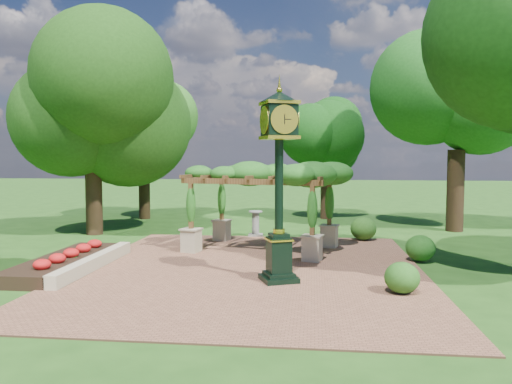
# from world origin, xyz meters

# --- Properties ---
(ground) EXTENTS (120.00, 120.00, 0.00)m
(ground) POSITION_xyz_m (0.00, 0.00, 0.00)
(ground) COLOR #1E4714
(ground) RESTS_ON ground
(brick_plaza) EXTENTS (10.00, 12.00, 0.04)m
(brick_plaza) POSITION_xyz_m (0.00, 1.00, 0.02)
(brick_plaza) COLOR brown
(brick_plaza) RESTS_ON ground
(border_wall) EXTENTS (0.35, 5.00, 0.40)m
(border_wall) POSITION_xyz_m (-4.60, 0.50, 0.20)
(border_wall) COLOR #C6B793
(border_wall) RESTS_ON ground
(flower_bed) EXTENTS (1.50, 5.00, 0.36)m
(flower_bed) POSITION_xyz_m (-5.50, 0.50, 0.18)
(flower_bed) COLOR red
(flower_bed) RESTS_ON ground
(pedestal_clock) EXTENTS (1.31, 1.31, 5.09)m
(pedestal_clock) POSITION_xyz_m (0.94, -0.39, 3.04)
(pedestal_clock) COLOR black
(pedestal_clock) RESTS_ON brick_plaza
(pergola) EXTENTS (5.58, 4.21, 3.14)m
(pergola) POSITION_xyz_m (0.03, 4.09, 2.58)
(pergola) COLOR tan
(pergola) RESTS_ON brick_plaza
(sundial) EXTENTS (0.63, 0.63, 1.08)m
(sundial) POSITION_xyz_m (-0.55, 7.16, 0.47)
(sundial) COLOR gray
(sundial) RESTS_ON ground
(shrub_front) EXTENTS (1.00, 1.00, 0.76)m
(shrub_front) POSITION_xyz_m (3.98, -1.24, 0.42)
(shrub_front) COLOR #235317
(shrub_front) RESTS_ON brick_plaza
(shrub_mid) EXTENTS (1.14, 1.14, 0.83)m
(shrub_mid) POSITION_xyz_m (5.21, 2.66, 0.45)
(shrub_mid) COLOR #1D4C15
(shrub_mid) RESTS_ON brick_plaza
(shrub_back) EXTENTS (1.24, 1.24, 0.92)m
(shrub_back) POSITION_xyz_m (3.82, 6.52, 0.50)
(shrub_back) COLOR #295819
(shrub_back) RESTS_ON brick_plaza
(tree_west_near) EXTENTS (5.15, 5.15, 8.08)m
(tree_west_near) POSITION_xyz_m (-7.52, 6.98, 5.56)
(tree_west_near) COLOR #382516
(tree_west_near) RESTS_ON ground
(tree_west_far) EXTENTS (3.98, 3.98, 6.73)m
(tree_west_far) POSITION_xyz_m (-7.22, 12.55, 4.62)
(tree_west_far) COLOR #312313
(tree_west_far) RESTS_ON ground
(tree_north) EXTENTS (3.57, 3.57, 6.31)m
(tree_north) POSITION_xyz_m (2.52, 13.67, 4.33)
(tree_north) COLOR #362215
(tree_north) RESTS_ON ground
(tree_east_far) EXTENTS (5.02, 5.02, 9.42)m
(tree_east_far) POSITION_xyz_m (8.16, 9.70, 6.47)
(tree_east_far) COLOR black
(tree_east_far) RESTS_ON ground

